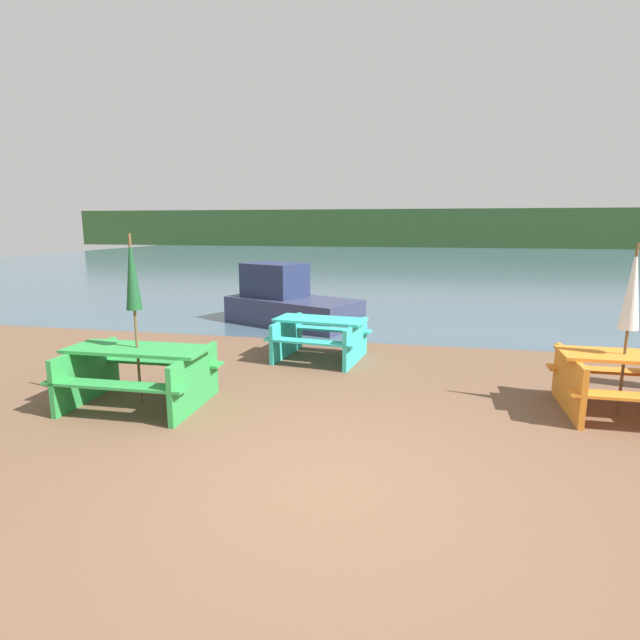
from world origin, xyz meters
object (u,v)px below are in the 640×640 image
boat (288,302)px  picnic_table_teal (320,335)px  picnic_table_orange (622,379)px  umbrella_darkgreen (132,275)px  picnic_table_green (139,370)px  umbrella_white (632,289)px

boat → picnic_table_teal: bearing=-40.8°
picnic_table_orange → umbrella_darkgreen: bearing=-171.3°
picnic_table_green → umbrella_white: (6.19, 0.95, 1.14)m
picnic_table_teal → boat: size_ratio=0.50×
umbrella_white → umbrella_darkgreen: (-6.19, -0.95, 0.13)m
boat → umbrella_white: bearing=-16.5°
picnic_table_orange → picnic_table_teal: (-4.30, 1.83, -0.02)m
picnic_table_green → umbrella_darkgreen: bearing=153.4°
picnic_table_green → umbrella_darkgreen: 1.27m
picnic_table_green → umbrella_darkgreen: size_ratio=0.82×
picnic_table_green → boat: size_ratio=0.53×
umbrella_darkgreen → umbrella_white: bearing=8.7°
picnic_table_teal → umbrella_darkgreen: size_ratio=0.77×
picnic_table_teal → umbrella_white: (4.30, -1.83, 1.17)m
picnic_table_teal → picnic_table_green: bearing=-124.3°
umbrella_white → umbrella_darkgreen: umbrella_darkgreen is taller
picnic_table_orange → umbrella_darkgreen: 6.40m
picnic_table_teal → umbrella_white: size_ratio=0.81×
picnic_table_teal → umbrella_white: 4.81m
picnic_table_green → umbrella_white: bearing=8.7°
umbrella_white → umbrella_darkgreen: bearing=-171.3°
picnic_table_green → umbrella_darkgreen: umbrella_darkgreen is taller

